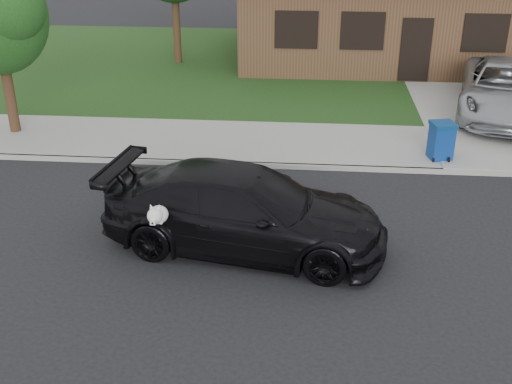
{
  "coord_description": "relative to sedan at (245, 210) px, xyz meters",
  "views": [
    {
      "loc": [
        0.49,
        -10.79,
        6.2
      ],
      "look_at": [
        -0.41,
        -0.18,
        1.1
      ],
      "focal_mm": 45.0,
      "sensor_mm": 36.0,
      "label": 1
    }
  ],
  "objects": [
    {
      "name": "lawn",
      "position": [
        0.62,
        13.28,
        -0.7
      ],
      "size": [
        60.0,
        13.0,
        0.13
      ],
      "primitive_type": "cube",
      "color": "#193814",
      "rests_on": "ground"
    },
    {
      "name": "recycling_bin",
      "position": [
        4.37,
        4.46,
        -0.18
      ],
      "size": [
        0.65,
        0.65,
        0.92
      ],
      "rotation": [
        0.0,
        0.0,
        0.21
      ],
      "color": "navy",
      "rests_on": "sidewalk"
    },
    {
      "name": "sedan",
      "position": [
        0.0,
        0.0,
        0.0
      ],
      "size": [
        5.57,
        2.99,
        1.53
      ],
      "rotation": [
        0.0,
        0.0,
        1.41
      ],
      "color": "black",
      "rests_on": "ground"
    },
    {
      "name": "driveway",
      "position": [
        6.62,
        10.28,
        -0.7
      ],
      "size": [
        4.5,
        13.0,
        0.14
      ],
      "primitive_type": "cube",
      "color": "gray",
      "rests_on": "ground"
    },
    {
      "name": "ground",
      "position": [
        0.62,
        0.28,
        -0.77
      ],
      "size": [
        120.0,
        120.0,
        0.0
      ],
      "primitive_type": "plane",
      "color": "black",
      "rests_on": "ground"
    },
    {
      "name": "sidewalk",
      "position": [
        0.62,
        5.28,
        -0.71
      ],
      "size": [
        60.0,
        3.0,
        0.12
      ],
      "primitive_type": "cube",
      "color": "gray",
      "rests_on": "ground"
    },
    {
      "name": "house",
      "position": [
        4.62,
        15.28,
        1.37
      ],
      "size": [
        12.6,
        8.6,
        4.65
      ],
      "color": "#422B1C",
      "rests_on": "ground"
    },
    {
      "name": "curb",
      "position": [
        0.62,
        3.78,
        -0.71
      ],
      "size": [
        60.0,
        0.12,
        0.12
      ],
      "primitive_type": "cube",
      "color": "gray",
      "rests_on": "ground"
    },
    {
      "name": "minivan",
      "position": [
        6.78,
        7.98,
        0.13
      ],
      "size": [
        3.76,
        5.88,
        1.51
      ],
      "primitive_type": "imported",
      "rotation": [
        0.0,
        0.0,
        -0.25
      ],
      "color": "#A2A4A9",
      "rests_on": "driveway"
    }
  ]
}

